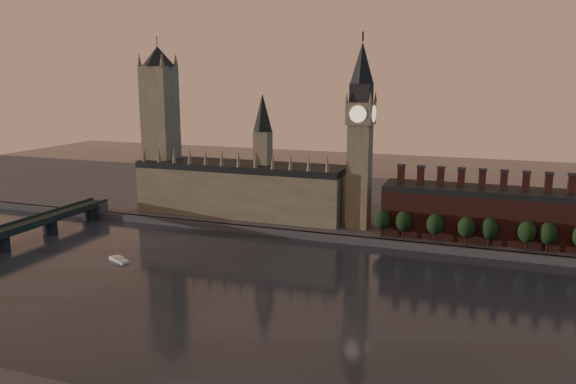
# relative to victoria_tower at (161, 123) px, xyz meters

# --- Properties ---
(ground) EXTENTS (900.00, 900.00, 0.00)m
(ground) POSITION_rel_victoria_tower_xyz_m (120.00, -115.00, -59.09)
(ground) COLOR black
(ground) RESTS_ON ground
(north_bank) EXTENTS (900.00, 182.00, 4.00)m
(north_bank) POSITION_rel_victoria_tower_xyz_m (120.00, 63.04, -57.09)
(north_bank) COLOR #48484D
(north_bank) RESTS_ON ground
(palace_of_westminster) EXTENTS (130.00, 30.30, 74.00)m
(palace_of_westminster) POSITION_rel_victoria_tower_xyz_m (55.59, -0.09, -37.46)
(palace_of_westminster) COLOR #80785B
(palace_of_westminster) RESTS_ON north_bank
(victoria_tower) EXTENTS (24.00, 24.00, 108.00)m
(victoria_tower) POSITION_rel_victoria_tower_xyz_m (0.00, 0.00, 0.00)
(victoria_tower) COLOR #80785B
(victoria_tower) RESTS_ON north_bank
(big_ben) EXTENTS (15.00, 15.00, 107.00)m
(big_ben) POSITION_rel_victoria_tower_xyz_m (130.00, -5.00, -2.26)
(big_ben) COLOR #80785B
(big_ben) RESTS_ON north_bank
(chimney_block) EXTENTS (110.00, 25.00, 37.00)m
(chimney_block) POSITION_rel_victoria_tower_xyz_m (200.00, -5.00, -41.27)
(chimney_block) COLOR #4B211C
(chimney_block) RESTS_ON north_bank
(embankment_tree_0) EXTENTS (8.60, 8.60, 14.88)m
(embankment_tree_0) POSITION_rel_victoria_tower_xyz_m (146.28, -20.67, -45.62)
(embankment_tree_0) COLOR black
(embankment_tree_0) RESTS_ON north_bank
(embankment_tree_1) EXTENTS (8.60, 8.60, 14.88)m
(embankment_tree_1) POSITION_rel_victoria_tower_xyz_m (157.49, -20.16, -45.62)
(embankment_tree_1) COLOR black
(embankment_tree_1) RESTS_ON north_bank
(embankment_tree_2) EXTENTS (8.60, 8.60, 14.88)m
(embankment_tree_2) POSITION_rel_victoria_tower_xyz_m (173.59, -20.87, -45.62)
(embankment_tree_2) COLOR black
(embankment_tree_2) RESTS_ON north_bank
(embankment_tree_3) EXTENTS (8.60, 8.60, 14.88)m
(embankment_tree_3) POSITION_rel_victoria_tower_xyz_m (188.98, -21.28, -45.62)
(embankment_tree_3) COLOR black
(embankment_tree_3) RESTS_ON north_bank
(embankment_tree_4) EXTENTS (8.60, 8.60, 14.88)m
(embankment_tree_4) POSITION_rel_victoria_tower_xyz_m (199.88, -19.99, -45.62)
(embankment_tree_4) COLOR black
(embankment_tree_4) RESTS_ON north_bank
(embankment_tree_5) EXTENTS (8.60, 8.60, 14.88)m
(embankment_tree_5) POSITION_rel_victoria_tower_xyz_m (217.19, -20.26, -45.62)
(embankment_tree_5) COLOR black
(embankment_tree_5) RESTS_ON north_bank
(embankment_tree_6) EXTENTS (8.60, 8.60, 14.88)m
(embankment_tree_6) POSITION_rel_victoria_tower_xyz_m (226.54, -19.90, -45.62)
(embankment_tree_6) COLOR black
(embankment_tree_6) RESTS_ON north_bank
(river_boat) EXTENTS (12.80, 8.19, 2.48)m
(river_boat) POSITION_rel_victoria_tower_xyz_m (32.14, -92.07, -58.14)
(river_boat) COLOR white
(river_boat) RESTS_ON ground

